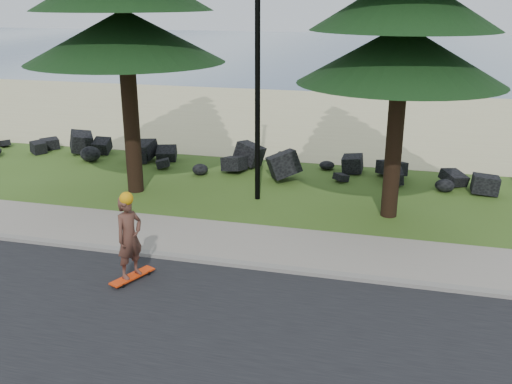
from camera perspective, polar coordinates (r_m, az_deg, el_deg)
ground at (r=12.66m, az=-3.43°, el=-5.38°), size 160.00×160.00×0.00m
road at (r=9.03m, az=-12.48°, el=-16.68°), size 160.00×7.00×0.02m
kerb at (r=11.86m, az=-4.76°, el=-6.89°), size 160.00×0.20×0.10m
sidewalk at (r=12.81m, az=-3.16°, el=-4.86°), size 160.00×2.00×0.08m
beach_sand at (r=26.23m, az=6.27°, el=7.40°), size 160.00×15.00×0.01m
ocean at (r=62.28m, az=11.34°, el=13.81°), size 160.00×58.00×0.01m
seawall_boulders at (r=17.73m, az=2.05°, el=1.86°), size 60.00×2.40×1.10m
lamp_post at (r=14.65m, az=0.16°, el=14.75°), size 0.25×0.14×8.14m
skateboarder at (r=11.03m, az=-12.55°, el=-4.48°), size 0.60×0.98×1.79m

